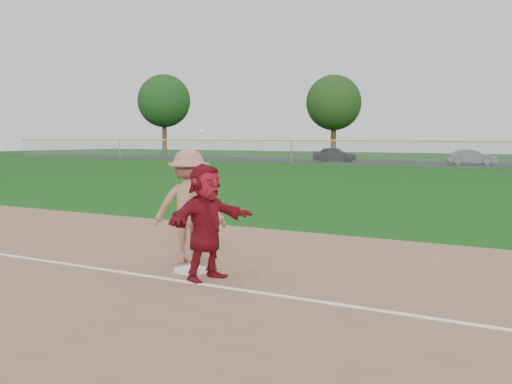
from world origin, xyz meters
The scene contains 9 objects.
ground centered at (0.00, 0.00, 0.00)m, with size 160.00×160.00×0.00m, color #0F470D.
foul_line centered at (0.00, -0.80, 0.03)m, with size 60.00×0.10×0.01m, color white.
first_base centered at (-0.27, -0.19, 0.07)m, with size 0.42×0.42×0.09m, color white.
base_runner centered at (0.25, -0.48, 0.97)m, with size 1.77×0.56×1.91m, color maroon.
car_left centered at (-18.33, 45.30, 0.68)m, with size 1.59×3.95×1.35m, color black.
car_mid centered at (-6.05, 45.28, 0.65)m, with size 1.34×3.86×1.27m, color #5A5D62.
first_base_play centered at (-0.85, 0.52, 1.07)m, with size 1.55×1.25×2.47m.
tree_0 centered at (-44.00, 52.00, 6.59)m, with size 6.40×6.40×9.81m.
tree_1 centered at (-22.00, 53.00, 5.83)m, with size 5.80×5.80×8.75m.
Camera 1 is at (6.35, -8.86, 2.36)m, focal length 45.00 mm.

